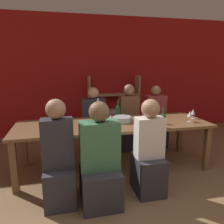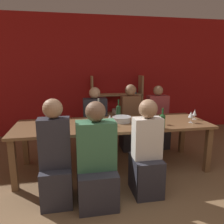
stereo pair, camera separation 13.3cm
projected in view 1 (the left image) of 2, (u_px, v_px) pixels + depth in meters
wall_back_red at (99, 76)px, 5.14m from camera, size 8.80×0.06×2.70m
shelf_unit at (115, 112)px, 5.20m from camera, size 1.20×0.30×1.36m
dining_table at (113, 127)px, 3.33m from camera, size 2.90×0.95×0.73m
mixing_bowl at (122, 119)px, 3.38m from camera, size 0.29×0.29×0.08m
wine_bottle_green at (98, 110)px, 3.56m from camera, size 0.08×0.08×0.33m
wine_bottle_dark at (163, 120)px, 3.04m from camera, size 0.08×0.08×0.29m
wine_bottle_amber at (118, 111)px, 3.60m from camera, size 0.08×0.08×0.31m
wine_glass_empty_a at (94, 114)px, 3.38m from camera, size 0.07×0.07×0.17m
wine_glass_red_a at (163, 116)px, 3.25m from camera, size 0.07×0.07×0.17m
wine_glass_empty_b at (111, 118)px, 3.16m from camera, size 0.08×0.08×0.16m
wine_glass_white_a at (149, 118)px, 3.12m from camera, size 0.07×0.07×0.18m
wine_glass_red_b at (144, 110)px, 3.77m from camera, size 0.07×0.07×0.15m
wine_glass_white_b at (190, 114)px, 3.37m from camera, size 0.08×0.08×0.17m
wine_glass_red_c at (193, 112)px, 3.58m from camera, size 0.07×0.07×0.16m
person_near_a at (100, 167)px, 2.52m from camera, size 0.44×0.55×1.21m
person_far_a at (154, 124)px, 4.36m from camera, size 0.40×0.49×1.21m
person_near_b at (149, 158)px, 2.72m from camera, size 0.34×0.43×1.20m
person_far_b at (94, 127)px, 4.15m from camera, size 0.44×0.54×1.20m
person_near_c at (59, 165)px, 2.49m from camera, size 0.35×0.44×1.24m
person_far_c at (128, 125)px, 4.20m from camera, size 0.35×0.43×1.25m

